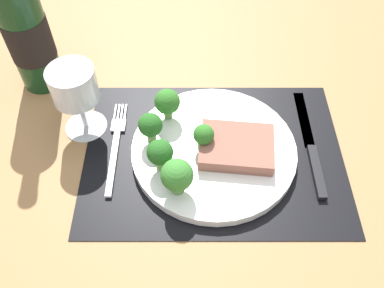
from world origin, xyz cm
name	(u,v)px	position (x,y,z in cm)	size (l,w,h in cm)	color
ground_plane	(214,159)	(0.00, 0.00, -1.50)	(140.00, 110.00, 3.00)	#996D42
placemat	(214,154)	(0.00, 0.00, 0.15)	(42.42, 30.96, 0.30)	black
plate	(214,150)	(0.00, 0.00, 1.10)	(26.82, 26.82, 1.60)	white
steak	(237,147)	(3.50, -0.79, 3.01)	(11.62, 8.87, 2.23)	#8C5647
broccoli_front_edge	(204,136)	(-1.76, 0.06, 4.82)	(3.32, 3.32, 4.91)	#5B8942
broccoli_center	(177,176)	(-5.70, -8.03, 5.70)	(4.81, 4.81, 6.40)	#5B8942
broccoli_near_steak	(151,126)	(-10.11, 1.51, 5.47)	(3.92, 3.92, 5.72)	#5B8942
broccoli_near_fork	(168,102)	(-7.65, 6.61, 5.46)	(4.30, 4.30, 5.85)	#5B8942
broccoli_back_left	(161,153)	(-8.33, -3.90, 5.52)	(4.04, 4.04, 5.87)	#5B8942
fork	(116,145)	(-16.34, 1.42, 0.55)	(2.40, 19.20, 0.50)	silver
knife	(312,150)	(16.23, 0.53, 0.60)	(1.80, 23.00, 0.80)	black
wine_bottle	(26,30)	(-31.80, 17.60, 11.66)	(7.80, 7.80, 32.95)	#143819
wine_glass	(75,89)	(-22.01, 5.98, 9.13)	(7.48, 7.48, 12.88)	silver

